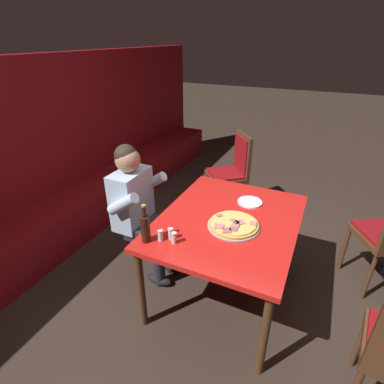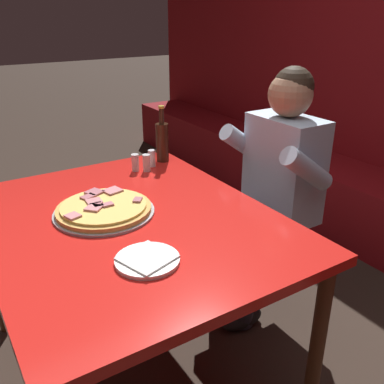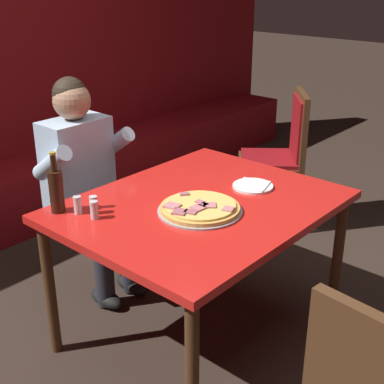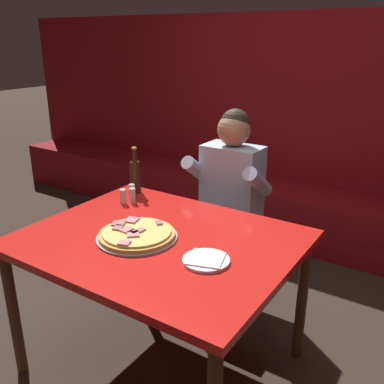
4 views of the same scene
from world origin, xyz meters
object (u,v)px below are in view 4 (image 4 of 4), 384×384
at_px(main_dining_table, 160,251).
at_px(shaker_black_pepper, 123,197).
at_px(pizza, 137,234).
at_px(diner_seated_blue_shirt, 225,199).
at_px(plate_white_paper, 206,260).
at_px(beer_bottle, 135,176).
at_px(shaker_oregano, 132,192).
at_px(shaker_red_pepper_flakes, 132,196).

xyz_separation_m(main_dining_table, shaker_black_pepper, (-0.46, 0.25, 0.11)).
relative_size(pizza, diner_seated_blue_shirt, 0.31).
relative_size(pizza, plate_white_paper, 1.89).
xyz_separation_m(pizza, beer_bottle, (-0.43, 0.50, 0.09)).
relative_size(pizza, shaker_oregano, 4.61).
height_order(main_dining_table, diner_seated_blue_shirt, diner_seated_blue_shirt).
bearing_deg(plate_white_paper, beer_bottle, 148.45).
bearing_deg(plate_white_paper, shaker_red_pepper_flakes, 153.40).
relative_size(plate_white_paper, shaker_black_pepper, 2.44).
xyz_separation_m(plate_white_paper, shaker_red_pepper_flakes, (-0.74, 0.37, 0.03)).
bearing_deg(diner_seated_blue_shirt, main_dining_table, -85.14).
bearing_deg(diner_seated_blue_shirt, beer_bottle, -141.55).
height_order(beer_bottle, shaker_oregano, beer_bottle).
distance_m(beer_bottle, shaker_red_pepper_flakes, 0.19).
bearing_deg(shaker_red_pepper_flakes, plate_white_paper, -26.60).
xyz_separation_m(plate_white_paper, shaker_oregano, (-0.79, 0.43, 0.03)).
distance_m(plate_white_paper, diner_seated_blue_shirt, 0.96).
bearing_deg(pizza, main_dining_table, 37.57).
xyz_separation_m(beer_bottle, diner_seated_blue_shirt, (0.45, 0.36, -0.17)).
height_order(pizza, beer_bottle, beer_bottle).
height_order(plate_white_paper, beer_bottle, beer_bottle).
bearing_deg(shaker_red_pepper_flakes, main_dining_table, -34.52).
bearing_deg(pizza, beer_bottle, 130.71).
height_order(shaker_oregano, diner_seated_blue_shirt, diner_seated_blue_shirt).
distance_m(pizza, shaker_black_pepper, 0.48).
bearing_deg(shaker_red_pepper_flakes, shaker_black_pepper, -126.96).
xyz_separation_m(pizza, diner_seated_blue_shirt, (0.02, 0.86, -0.08)).
bearing_deg(pizza, shaker_black_pepper, 139.71).
distance_m(main_dining_table, shaker_black_pepper, 0.53).
bearing_deg(shaker_black_pepper, shaker_red_pepper_flakes, 53.04).
bearing_deg(shaker_oregano, pizza, -47.11).
relative_size(beer_bottle, shaker_black_pepper, 3.40).
bearing_deg(shaker_black_pepper, pizza, -40.29).
relative_size(shaker_red_pepper_flakes, diner_seated_blue_shirt, 0.07).
height_order(pizza, shaker_red_pepper_flakes, shaker_red_pepper_flakes).
xyz_separation_m(main_dining_table, beer_bottle, (-0.52, 0.43, 0.19)).
bearing_deg(shaker_red_pepper_flakes, diner_seated_blue_shirt, 54.68).
xyz_separation_m(beer_bottle, shaker_red_pepper_flakes, (0.10, -0.14, -0.07)).
distance_m(shaker_red_pepper_flakes, shaker_black_pepper, 0.06).
distance_m(pizza, shaker_red_pepper_flakes, 0.49).
bearing_deg(plate_white_paper, shaker_black_pepper, 157.17).
xyz_separation_m(shaker_oregano, diner_seated_blue_shirt, (0.40, 0.44, -0.10)).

